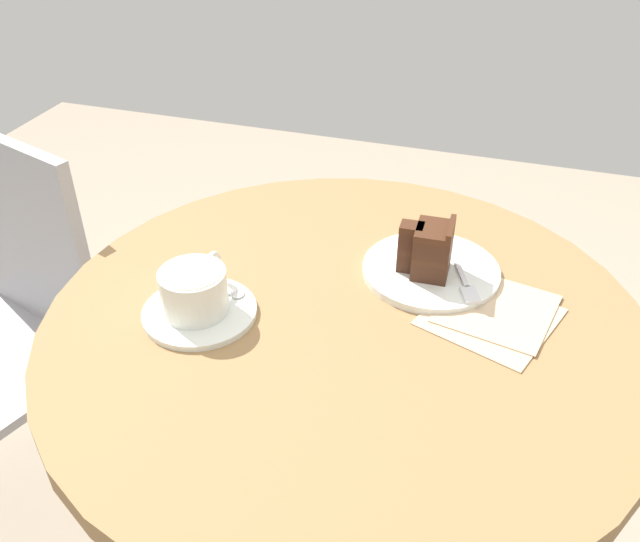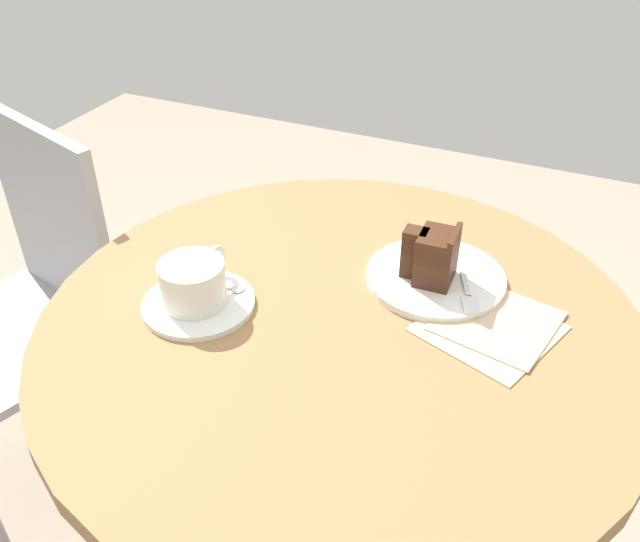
# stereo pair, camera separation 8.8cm
# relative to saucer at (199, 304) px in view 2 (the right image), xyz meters

# --- Properties ---
(cafe_table) EXTENTS (0.85, 0.85, 0.74)m
(cafe_table) POSITION_rel_saucer_xyz_m (0.06, -0.20, -0.12)
(cafe_table) COLOR olive
(cafe_table) RESTS_ON ground
(saucer) EXTENTS (0.16, 0.16, 0.01)m
(saucer) POSITION_rel_saucer_xyz_m (0.00, 0.00, 0.00)
(saucer) COLOR silver
(saucer) RESTS_ON cafe_table
(coffee_cup) EXTENTS (0.13, 0.09, 0.06)m
(coffee_cup) POSITION_rel_saucer_xyz_m (0.00, 0.00, 0.04)
(coffee_cup) COLOR silver
(coffee_cup) RESTS_ON saucer
(teaspoon) EXTENTS (0.03, 0.10, 0.00)m
(teaspoon) POSITION_rel_saucer_xyz_m (0.04, -0.01, 0.01)
(teaspoon) COLOR silver
(teaspoon) RESTS_ON saucer
(cake_plate) EXTENTS (0.21, 0.21, 0.01)m
(cake_plate) POSITION_rel_saucer_xyz_m (0.20, -0.29, 0.00)
(cake_plate) COLOR silver
(cake_plate) RESTS_ON cafe_table
(cake_slice) EXTENTS (0.07, 0.08, 0.09)m
(cake_slice) POSITION_rel_saucer_xyz_m (0.19, -0.29, 0.05)
(cake_slice) COLOR #422619
(cake_slice) RESTS_ON cake_plate
(fork) EXTENTS (0.15, 0.07, 0.00)m
(fork) POSITION_rel_saucer_xyz_m (0.18, -0.35, 0.01)
(fork) COLOR silver
(fork) RESTS_ON cake_plate
(napkin) EXTENTS (0.21, 0.21, 0.00)m
(napkin) POSITION_rel_saucer_xyz_m (0.13, -0.40, -0.00)
(napkin) COLOR tan
(napkin) RESTS_ON cafe_table
(cafe_chair) EXTENTS (0.48, 0.48, 0.86)m
(cafe_chair) POSITION_rel_saucer_xyz_m (0.12, 0.50, -0.23)
(cafe_chair) COLOR #9E9EA3
(cafe_chair) RESTS_ON ground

